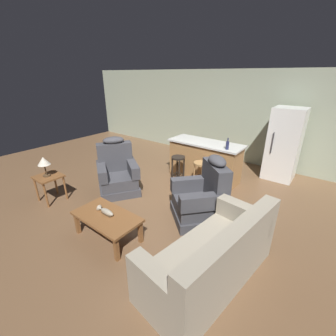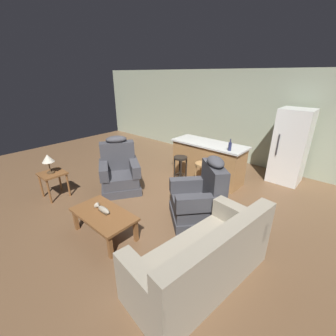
{
  "view_description": "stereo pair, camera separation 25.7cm",
  "coord_description": "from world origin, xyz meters",
  "views": [
    {
      "loc": [
        2.47,
        -3.33,
        2.47
      ],
      "look_at": [
        -0.03,
        -0.1,
        0.75
      ],
      "focal_mm": 24.0,
      "sensor_mm": 36.0,
      "label": 1
    },
    {
      "loc": [
        2.67,
        -3.17,
        2.47
      ],
      "look_at": [
        -0.03,
        -0.1,
        0.75
      ],
      "focal_mm": 24.0,
      "sensor_mm": 36.0,
      "label": 2
    }
  ],
  "objects": [
    {
      "name": "ground_plane",
      "position": [
        0.0,
        0.0,
        0.0
      ],
      "size": [
        12.0,
        12.0,
        0.0
      ],
      "color": "brown"
    },
    {
      "name": "back_wall",
      "position": [
        0.0,
        3.12,
        1.3
      ],
      "size": [
        12.0,
        0.05,
        2.6
      ],
      "color": "#9EA88E",
      "rests_on": "ground_plane"
    },
    {
      "name": "coffee_table",
      "position": [
        -0.1,
        -1.59,
        0.36
      ],
      "size": [
        1.1,
        0.6,
        0.42
      ],
      "color": "brown",
      "rests_on": "ground_plane"
    },
    {
      "name": "fish_figurine",
      "position": [
        -0.15,
        -1.56,
        0.46
      ],
      "size": [
        0.34,
        0.1,
        0.1
      ],
      "color": "#4C3823",
      "rests_on": "coffee_table"
    },
    {
      "name": "couch",
      "position": [
        1.61,
        -1.29,
        0.34
      ],
      "size": [
        1.09,
        2.0,
        0.94
      ],
      "rotation": [
        0.0,
        0.0,
        3.01
      ],
      "color": "#9E937F",
      "rests_on": "ground_plane"
    },
    {
      "name": "recliner_near_lamp",
      "position": [
        -1.22,
        -0.41,
        0.42
      ],
      "size": [
        1.16,
        1.16,
        1.2
      ],
      "rotation": [
        0.0,
        0.0,
        -0.58
      ],
      "color": "#3D3D42",
      "rests_on": "ground_plane"
    },
    {
      "name": "recliner_near_island",
      "position": [
        0.82,
        -0.2,
        0.42
      ],
      "size": [
        1.19,
        1.19,
        1.2
      ],
      "rotation": [
        0.0,
        0.0,
        3.99
      ],
      "color": "#3D3D42",
      "rests_on": "ground_plane"
    },
    {
      "name": "end_table",
      "position": [
        -1.98,
        -1.56,
        0.46
      ],
      "size": [
        0.48,
        0.48,
        0.56
      ],
      "color": "brown",
      "rests_on": "ground_plane"
    },
    {
      "name": "table_lamp",
      "position": [
        -1.98,
        -1.58,
        0.87
      ],
      "size": [
        0.24,
        0.24,
        0.41
      ],
      "color": "#4C3823",
      "rests_on": "end_table"
    },
    {
      "name": "kitchen_island",
      "position": [
        0.0,
        1.35,
        0.48
      ],
      "size": [
        1.8,
        0.7,
        0.95
      ],
      "color": "#9E7042",
      "rests_on": "ground_plane"
    },
    {
      "name": "bar_stool_left",
      "position": [
        -0.36,
        0.72,
        0.47
      ],
      "size": [
        0.32,
        0.32,
        0.68
      ],
      "color": "black",
      "rests_on": "ground_plane"
    },
    {
      "name": "bar_stool_right",
      "position": [
        0.25,
        0.72,
        0.47
      ],
      "size": [
        0.32,
        0.32,
        0.68
      ],
      "color": "#A87A47",
      "rests_on": "ground_plane"
    },
    {
      "name": "refrigerator",
      "position": [
        1.49,
        2.55,
        0.88
      ],
      "size": [
        0.7,
        0.69,
        1.76
      ],
      "color": "white",
      "rests_on": "ground_plane"
    },
    {
      "name": "bottle_tall_green",
      "position": [
        0.64,
        1.14,
        1.05
      ],
      "size": [
        0.07,
        0.07,
        0.25
      ],
      "color": "#23284C",
      "rests_on": "kitchen_island"
    }
  ]
}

